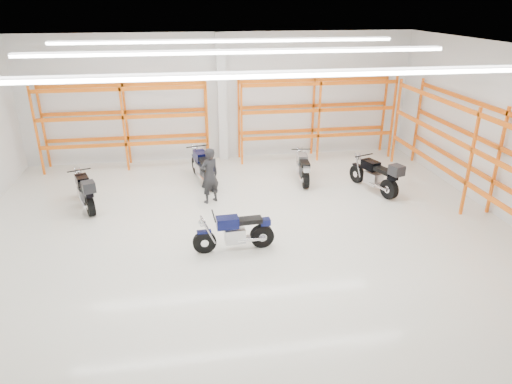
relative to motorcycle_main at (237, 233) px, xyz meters
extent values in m
plane|color=silver|center=(0.28, 0.95, -0.45)|extent=(14.00, 14.00, 0.00)
cube|color=white|center=(0.28, 6.95, 1.80)|extent=(14.00, 0.02, 4.50)
cube|color=white|center=(0.28, -5.05, 1.80)|extent=(14.00, 0.02, 4.50)
cube|color=white|center=(7.28, 0.95, 1.80)|extent=(0.02, 12.00, 4.50)
cube|color=white|center=(0.28, 0.95, 4.05)|extent=(14.00, 12.00, 0.02)
cube|color=white|center=(0.28, -2.05, 3.95)|extent=(10.00, 0.22, 0.10)
cube|color=white|center=(0.28, 1.45, 3.95)|extent=(10.00, 0.22, 0.10)
cube|color=white|center=(0.28, 4.45, 3.95)|extent=(10.00, 0.22, 0.10)
cylinder|color=black|center=(-0.78, -0.04, -0.17)|extent=(0.56, 0.14, 0.55)
cylinder|color=black|center=(0.60, 0.04, -0.16)|extent=(0.58, 0.20, 0.57)
cylinder|color=silver|center=(-0.78, -0.04, -0.17)|extent=(0.19, 0.14, 0.18)
cylinder|color=silver|center=(0.60, 0.04, -0.16)|extent=(0.21, 0.20, 0.20)
cube|color=#0B0F39|center=(-0.78, -0.04, 0.11)|extent=(0.34, 0.16, 0.06)
cube|color=#B7B7BC|center=(-0.07, 0.00, -0.06)|extent=(0.50, 0.36, 0.35)
cube|color=#A5A5AA|center=(0.28, 0.02, -0.15)|extent=(0.65, 0.15, 0.07)
cube|color=#0B0F39|center=(-0.23, -0.01, 0.29)|extent=(0.53, 0.34, 0.26)
cube|color=black|center=(0.28, 0.02, 0.29)|extent=(0.62, 0.31, 0.11)
cube|color=#0B0F39|center=(0.67, 0.04, 0.22)|extent=(0.25, 0.22, 0.15)
cylinder|color=black|center=(-0.54, -0.03, 0.49)|extent=(0.07, 0.65, 0.03)
sphere|color=silver|center=(-0.82, -0.04, 0.34)|extent=(0.18, 0.18, 0.18)
cylinder|color=silver|center=(0.33, -0.13, -0.15)|extent=(0.69, 0.12, 0.08)
cylinder|color=black|center=(-4.27, 3.79, -0.17)|extent=(0.30, 0.57, 0.56)
cylinder|color=black|center=(-3.78, 2.47, -0.16)|extent=(0.36, 0.60, 0.58)
cylinder|color=silver|center=(-4.27, 3.79, -0.17)|extent=(0.19, 0.22, 0.19)
cylinder|color=silver|center=(-3.78, 2.47, -0.16)|extent=(0.25, 0.26, 0.21)
cube|color=black|center=(-4.27, 3.79, 0.11)|extent=(0.25, 0.37, 0.06)
cube|color=#B7B7BC|center=(-4.01, 3.10, -0.05)|extent=(0.49, 0.58, 0.36)
cube|color=#A5A5AA|center=(-3.89, 2.77, -0.15)|extent=(0.34, 0.65, 0.08)
cube|color=black|center=(-4.07, 3.26, 0.30)|extent=(0.48, 0.60, 0.26)
cube|color=black|center=(-3.89, 2.77, 0.30)|extent=(0.48, 0.68, 0.11)
cube|color=black|center=(-3.75, 2.40, 0.23)|extent=(0.28, 0.30, 0.15)
cylinder|color=black|center=(-4.19, 3.56, 0.51)|extent=(0.63, 0.26, 0.03)
sphere|color=silver|center=(-4.29, 3.82, 0.36)|extent=(0.18, 0.18, 0.18)
cylinder|color=silver|center=(-4.02, 2.68, -0.15)|extent=(0.33, 0.69, 0.08)
cube|color=black|center=(-3.71, 2.29, 0.47)|extent=(0.42, 0.45, 0.28)
cylinder|color=black|center=(-0.79, 5.29, -0.14)|extent=(0.27, 0.64, 0.62)
cylinder|color=black|center=(-0.41, 3.78, -0.13)|extent=(0.34, 0.67, 0.64)
cylinder|color=silver|center=(-0.79, 5.29, -0.14)|extent=(0.19, 0.24, 0.21)
cylinder|color=silver|center=(-0.41, 3.78, -0.13)|extent=(0.26, 0.27, 0.23)
cube|color=#0C0F40|center=(-0.79, 5.29, 0.18)|extent=(0.24, 0.40, 0.06)
cube|color=#B7B7BC|center=(-0.59, 4.50, -0.01)|extent=(0.50, 0.62, 0.40)
cube|color=#A5A5AA|center=(-0.50, 4.12, -0.11)|extent=(0.30, 0.74, 0.08)
cube|color=#0C0F40|center=(-0.64, 4.69, 0.38)|extent=(0.49, 0.65, 0.29)
cube|color=black|center=(-0.50, 4.12, 0.38)|extent=(0.47, 0.74, 0.12)
cube|color=#0C0F40|center=(-0.39, 3.70, 0.30)|extent=(0.29, 0.32, 0.17)
cylinder|color=black|center=(-0.73, 5.03, 0.61)|extent=(0.72, 0.22, 0.04)
sphere|color=silver|center=(-0.80, 5.33, 0.45)|extent=(0.20, 0.20, 0.20)
cylinder|color=silver|center=(-0.65, 4.04, -0.11)|extent=(0.28, 0.78, 0.09)
cylinder|color=black|center=(2.71, 4.82, -0.18)|extent=(0.16, 0.55, 0.55)
cylinder|color=black|center=(2.58, 3.47, -0.17)|extent=(0.22, 0.58, 0.56)
cylinder|color=silver|center=(2.71, 4.82, -0.18)|extent=(0.14, 0.19, 0.18)
cylinder|color=silver|center=(2.58, 3.47, -0.17)|extent=(0.20, 0.22, 0.20)
cube|color=#A0A1A5|center=(2.71, 4.82, 0.10)|extent=(0.17, 0.34, 0.05)
cube|color=#B7B7BC|center=(2.64, 4.12, -0.07)|extent=(0.37, 0.50, 0.35)
cube|color=#A5A5AA|center=(2.61, 3.77, -0.16)|extent=(0.17, 0.64, 0.07)
cube|color=#A0A1A5|center=(2.65, 4.28, 0.28)|extent=(0.36, 0.54, 0.25)
cube|color=black|center=(2.61, 3.77, 0.28)|extent=(0.33, 0.62, 0.11)
cube|color=#A0A1A5|center=(2.57, 3.39, 0.21)|extent=(0.22, 0.25, 0.15)
cylinder|color=black|center=(2.68, 4.59, 0.48)|extent=(0.64, 0.09, 0.03)
sphere|color=silver|center=(2.71, 4.86, 0.33)|extent=(0.17, 0.17, 0.17)
cylinder|color=silver|center=(2.46, 3.75, -0.16)|extent=(0.15, 0.69, 0.08)
cylinder|color=black|center=(4.34, 3.68, -0.15)|extent=(0.31, 0.60, 0.59)
cylinder|color=black|center=(4.83, 2.29, -0.14)|extent=(0.37, 0.63, 0.61)
cylinder|color=silver|center=(4.34, 3.68, -0.15)|extent=(0.20, 0.23, 0.20)
cylinder|color=silver|center=(4.83, 2.29, -0.14)|extent=(0.26, 0.27, 0.22)
cube|color=black|center=(4.34, 3.68, 0.14)|extent=(0.26, 0.38, 0.06)
cube|color=#B7B7BC|center=(4.59, 2.95, -0.03)|extent=(0.50, 0.60, 0.37)
cube|color=#A5A5AA|center=(4.72, 2.60, -0.13)|extent=(0.34, 0.69, 0.08)
cube|color=black|center=(4.53, 3.12, 0.34)|extent=(0.50, 0.63, 0.28)
cube|color=black|center=(4.72, 2.60, 0.34)|extent=(0.50, 0.71, 0.12)
cube|color=black|center=(4.85, 2.21, 0.26)|extent=(0.29, 0.31, 0.16)
cylinder|color=black|center=(4.42, 3.44, 0.56)|extent=(0.66, 0.26, 0.04)
sphere|color=silver|center=(4.32, 3.72, 0.40)|extent=(0.19, 0.19, 0.19)
cylinder|color=silver|center=(4.58, 2.51, -0.13)|extent=(0.33, 0.73, 0.09)
cube|color=black|center=(4.89, 2.10, 0.52)|extent=(0.44, 0.46, 0.30)
imported|color=black|center=(-0.46, 2.87, 0.38)|extent=(0.72, 0.65, 1.65)
cube|color=white|center=(0.28, 6.77, 1.80)|extent=(0.32, 0.32, 4.50)
cube|color=#F3501C|center=(-5.92, 6.83, 1.05)|extent=(0.07, 0.07, 3.00)
cube|color=#F3501C|center=(-5.92, 6.03, 1.05)|extent=(0.07, 0.07, 3.00)
cube|color=#F3501C|center=(-3.12, 6.83, 1.05)|extent=(0.07, 0.07, 3.00)
cube|color=#F3501C|center=(-3.12, 6.03, 1.05)|extent=(0.07, 0.07, 3.00)
cube|color=#F3501C|center=(-0.32, 6.83, 1.05)|extent=(0.07, 0.07, 3.00)
cube|color=#F3501C|center=(-0.32, 6.03, 1.05)|extent=(0.07, 0.07, 3.00)
cube|color=#F3501C|center=(-3.12, 6.83, 0.49)|extent=(5.60, 0.07, 0.12)
cube|color=#F3501C|center=(-3.12, 6.03, 0.49)|extent=(5.60, 0.07, 0.12)
cube|color=#F3501C|center=(-3.12, 6.83, 1.43)|extent=(5.60, 0.07, 0.12)
cube|color=#F3501C|center=(-3.12, 6.03, 1.43)|extent=(5.60, 0.07, 0.12)
cube|color=#F3501C|center=(-3.12, 6.83, 2.36)|extent=(5.60, 0.07, 0.12)
cube|color=#F3501C|center=(-3.12, 6.03, 2.36)|extent=(5.60, 0.07, 0.12)
cube|color=#F3501C|center=(0.88, 6.83, 1.05)|extent=(0.07, 0.07, 3.00)
cube|color=#F3501C|center=(0.88, 6.03, 1.05)|extent=(0.07, 0.07, 3.00)
cube|color=#F3501C|center=(3.68, 6.83, 1.05)|extent=(0.07, 0.07, 3.00)
cube|color=#F3501C|center=(3.68, 6.03, 1.05)|extent=(0.07, 0.07, 3.00)
cube|color=#F3501C|center=(6.48, 6.83, 1.05)|extent=(0.07, 0.07, 3.00)
cube|color=#F3501C|center=(6.48, 6.03, 1.05)|extent=(0.07, 0.07, 3.00)
cube|color=#F3501C|center=(3.68, 6.83, 0.49)|extent=(5.60, 0.07, 0.12)
cube|color=#F3501C|center=(3.68, 6.03, 0.49)|extent=(5.60, 0.07, 0.12)
cube|color=#F3501C|center=(3.68, 6.83, 1.43)|extent=(5.60, 0.07, 0.12)
cube|color=#F3501C|center=(3.68, 6.03, 1.43)|extent=(5.60, 0.07, 0.12)
cube|color=#F3501C|center=(3.68, 6.83, 2.36)|extent=(5.60, 0.07, 0.12)
cube|color=#F3501C|center=(3.68, 6.03, 2.36)|extent=(5.60, 0.07, 0.12)
cube|color=#F3501C|center=(7.16, 0.95, 1.05)|extent=(0.07, 0.07, 3.00)
cube|color=#F3501C|center=(6.36, 0.95, 1.05)|extent=(0.07, 0.07, 3.00)
cube|color=#F3501C|center=(7.16, 5.45, 1.05)|extent=(0.07, 0.07, 3.00)
cube|color=#F3501C|center=(6.36, 5.45, 1.05)|extent=(0.07, 0.07, 3.00)
cube|color=#F3501C|center=(7.16, 0.95, 0.49)|extent=(0.07, 9.00, 0.12)
cube|color=#F3501C|center=(6.36, 0.95, 0.49)|extent=(0.07, 9.00, 0.12)
cube|color=#F3501C|center=(7.16, 0.95, 1.43)|extent=(0.07, 9.00, 0.12)
cube|color=#F3501C|center=(6.36, 0.95, 1.43)|extent=(0.07, 9.00, 0.12)
cube|color=#F3501C|center=(7.16, 0.95, 2.36)|extent=(0.07, 9.00, 0.12)
cube|color=#F3501C|center=(6.36, 0.95, 2.36)|extent=(0.07, 9.00, 0.12)
camera|label=1|loc=(-1.05, -9.47, 5.09)|focal=32.00mm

